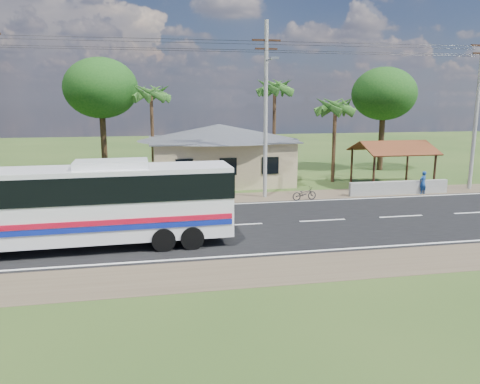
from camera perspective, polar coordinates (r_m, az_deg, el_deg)
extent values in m
plane|color=#254217|center=(23.74, -0.22, -4.05)|extent=(120.00, 120.00, 0.00)
cube|color=black|center=(23.74, -0.22, -4.03)|extent=(120.00, 10.00, 0.02)
cube|color=brown|center=(29.97, -2.54, -0.81)|extent=(120.00, 3.00, 0.01)
cube|color=brown|center=(17.70, 3.77, -9.50)|extent=(120.00, 3.00, 0.01)
cube|color=silver|center=(28.23, -2.00, -1.52)|extent=(120.00, 0.15, 0.01)
cube|color=silver|center=(19.34, 2.41, -7.60)|extent=(120.00, 0.15, 0.01)
cube|color=silver|center=(23.73, -0.22, -3.99)|extent=(120.00, 0.15, 0.01)
cube|color=tan|center=(36.19, -2.52, 3.84)|extent=(10.00, 8.00, 3.20)
cube|color=#4C4F54|center=(36.01, -2.54, 6.45)|extent=(10.60, 8.60, 0.10)
pyramid|color=#4C4F54|center=(35.93, -2.55, 8.28)|extent=(12.40, 10.00, 1.20)
cube|color=black|center=(31.89, -6.79, 2.95)|extent=(1.20, 0.08, 1.20)
cube|color=black|center=(32.24, -1.46, 3.12)|extent=(1.20, 0.08, 1.20)
cube|color=black|center=(32.86, 3.72, 3.25)|extent=(1.20, 0.08, 1.20)
cylinder|color=#341D13|center=(33.18, 16.00, 2.22)|extent=(0.16, 0.16, 2.60)
cylinder|color=#341D13|center=(36.39, 13.45, 3.11)|extent=(0.16, 0.16, 2.60)
cylinder|color=#341D13|center=(35.50, 22.64, 2.35)|extent=(0.16, 0.16, 2.60)
cylinder|color=#341D13|center=(38.51, 19.71, 3.19)|extent=(0.16, 0.16, 2.60)
cube|color=maroon|center=(34.69, 19.02, 5.08)|extent=(5.20, 2.28, 0.90)
cube|color=maroon|center=(36.60, 17.31, 5.48)|extent=(5.20, 2.28, 0.90)
cube|color=#341D13|center=(35.61, 18.18, 5.85)|extent=(5.20, 0.12, 0.12)
cube|color=#9E9E99|center=(32.98, 18.79, 0.50)|extent=(7.00, 0.30, 0.90)
cylinder|color=#9E9E99|center=(29.90, 3.15, 9.77)|extent=(0.26, 0.26, 11.00)
cube|color=#341D13|center=(30.10, 3.24, 17.99)|extent=(1.80, 0.12, 0.12)
cube|color=#341D13|center=(30.04, 3.23, 17.04)|extent=(1.40, 0.10, 0.10)
cylinder|color=#9E9E99|center=(36.57, 26.89, 8.87)|extent=(0.26, 0.26, 11.00)
cylinder|color=gray|center=(29.02, 3.71, 15.85)|extent=(0.08, 2.00, 0.08)
cube|color=gray|center=(28.05, 4.25, 16.00)|extent=(0.50, 0.18, 0.12)
cylinder|color=black|center=(29.19, -12.95, 17.54)|extent=(16.00, 0.02, 0.02)
cylinder|color=black|center=(32.71, 16.65, 16.66)|extent=(15.00, 0.02, 0.02)
cylinder|color=#47301E|center=(36.36, 11.39, 5.89)|extent=(0.28, 0.28, 6.00)
cylinder|color=#47301E|center=(39.44, 4.18, 7.58)|extent=(0.28, 0.28, 7.50)
cylinder|color=#47301E|center=(38.59, -10.63, 6.96)|extent=(0.28, 0.28, 7.00)
cylinder|color=#47301E|center=(40.80, -16.28, 6.19)|extent=(0.50, 0.50, 5.95)
ellipsoid|color=#113C10|center=(40.67, -16.61, 12.05)|extent=(6.00, 6.00, 4.92)
cylinder|color=#47301E|center=(43.64, 16.84, 6.23)|extent=(0.50, 0.50, 5.60)
ellipsoid|color=#113C10|center=(43.51, 17.14, 11.38)|extent=(5.60, 5.60, 4.59)
cube|color=silver|center=(20.71, -17.95, -1.33)|extent=(12.08, 2.85, 3.00)
cube|color=black|center=(20.57, -18.08, 0.71)|extent=(12.13, 2.92, 1.10)
cube|color=#B90B24|center=(19.61, -18.18, -3.70)|extent=(11.81, 0.39, 0.22)
cube|color=navy|center=(19.67, -18.13, -4.40)|extent=(11.81, 0.39, 0.22)
cube|color=silver|center=(20.36, -15.42, 3.33)|extent=(3.05, 1.69, 0.30)
cylinder|color=black|center=(19.89, -9.31, -5.76)|extent=(1.01, 0.38, 1.00)
cylinder|color=black|center=(22.10, -9.67, -4.04)|extent=(1.01, 0.38, 1.00)
cylinder|color=black|center=(19.99, -5.85, -5.58)|extent=(1.01, 0.38, 1.00)
cylinder|color=black|center=(22.19, -6.57, -3.89)|extent=(1.01, 0.38, 1.00)
imported|color=black|center=(29.72, 7.85, -0.19)|extent=(1.66, 0.76, 0.84)
imported|color=navy|center=(33.61, 21.41, 1.08)|extent=(0.65, 0.53, 1.55)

